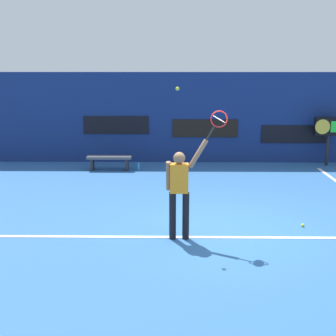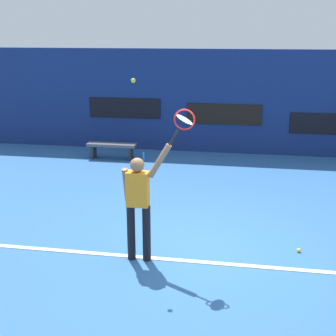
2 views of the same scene
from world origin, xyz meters
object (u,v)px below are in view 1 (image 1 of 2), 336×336
at_px(court_bench, 109,160).
at_px(spare_ball, 303,225).
at_px(tennis_player, 180,188).
at_px(tennis_racket, 218,121).
at_px(scoreboard_clock, 329,128).
at_px(water_bottle, 139,166).
at_px(tennis_ball, 178,89).

xyz_separation_m(court_bench, spare_ball, (4.69, -5.08, -0.30)).
height_order(tennis_player, spare_ball, tennis_player).
bearing_deg(tennis_racket, court_bench, 116.17).
relative_size(scoreboard_clock, spare_ball, 23.56).
relative_size(scoreboard_clock, court_bench, 1.14).
bearing_deg(tennis_racket, spare_ball, 20.14).
bearing_deg(tennis_racket, scoreboard_clock, 56.85).
height_order(tennis_racket, water_bottle, tennis_racket).
relative_size(tennis_ball, scoreboard_clock, 0.04).
bearing_deg(spare_ball, court_bench, 132.74).
height_order(tennis_player, tennis_ball, tennis_ball).
distance_m(tennis_racket, court_bench, 6.71).
bearing_deg(tennis_player, court_bench, 110.43).
xyz_separation_m(tennis_ball, scoreboard_clock, (4.99, 6.50, -1.60)).
relative_size(tennis_ball, court_bench, 0.05).
distance_m(tennis_racket, water_bottle, 6.44).
xyz_separation_m(tennis_player, water_bottle, (-1.23, 5.76, -0.89)).
distance_m(court_bench, water_bottle, 0.94).
xyz_separation_m(tennis_player, court_bench, (-2.14, 5.76, -0.67)).
bearing_deg(court_bench, water_bottle, 0.00).
height_order(tennis_player, court_bench, tennis_player).
distance_m(water_bottle, spare_ball, 6.33).
height_order(water_bottle, spare_ball, water_bottle).
distance_m(tennis_ball, court_bench, 6.61).
bearing_deg(tennis_racket, water_bottle, 108.37).
bearing_deg(tennis_ball, tennis_player, -16.00).
height_order(scoreboard_clock, court_bench, scoreboard_clock).
bearing_deg(tennis_ball, court_bench, 110.06).
height_order(tennis_racket, tennis_ball, tennis_ball).
distance_m(tennis_player, tennis_racket, 1.43).
distance_m(tennis_ball, spare_ball, 3.88).
relative_size(water_bottle, spare_ball, 3.53).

